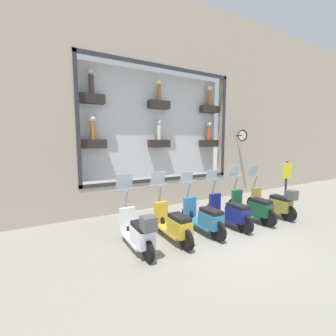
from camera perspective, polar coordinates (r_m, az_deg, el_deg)
name	(u,v)px	position (r m, az deg, el deg)	size (l,w,h in m)	color
ground_plane	(229,241)	(5.96, 15.26, -17.40)	(120.00, 120.00, 0.00)	gray
building_facade	(160,101)	(8.50, -1.92, 16.58)	(1.17, 36.00, 7.60)	#ADA08E
scooter_olive_0	(274,203)	(8.04, 25.39, -7.93)	(1.80, 0.61, 1.57)	black
scooter_green_1	(253,207)	(7.37, 20.68, -9.23)	(1.81, 0.60, 1.64)	black
scooter_navy_2	(230,212)	(6.70, 15.48, -10.74)	(1.80, 0.60, 1.55)	black
scooter_teal_3	(204,217)	(6.11, 9.10, -12.30)	(1.80, 0.60, 1.55)	black
scooter_yellow_4	(173,224)	(5.60, 1.37, -14.01)	(1.80, 0.60, 1.62)	black
scooter_white_5	(138,231)	(5.15, -7.54, -15.63)	(1.79, 0.61, 1.62)	black
shop_sign_post	(286,184)	(8.95, 27.80, -3.54)	(0.36, 0.45, 1.73)	#232326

